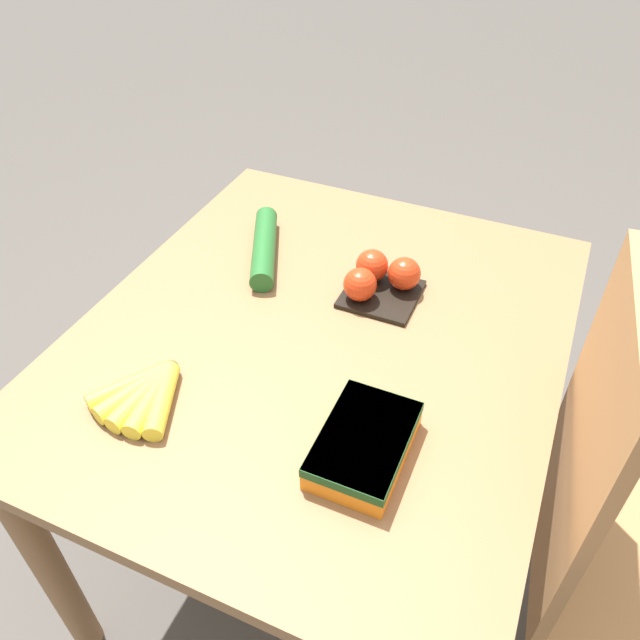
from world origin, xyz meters
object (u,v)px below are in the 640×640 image
at_px(chair, 617,546).
at_px(tomato_pack, 379,278).
at_px(carrot_bag, 364,443).
at_px(cucumber_near, 264,247).
at_px(banana_bunch, 145,394).

height_order(chair, tomato_pack, chair).
bearing_deg(tomato_pack, carrot_bag, 16.36).
bearing_deg(cucumber_near, chair, 71.23).
xyz_separation_m(tomato_pack, cucumber_near, (-0.02, -0.27, -0.01)).
distance_m(banana_bunch, cucumber_near, 0.45).
bearing_deg(banana_bunch, tomato_pack, 149.07).
bearing_deg(carrot_bag, banana_bunch, -83.63).
relative_size(banana_bunch, cucumber_near, 0.65).
bearing_deg(banana_bunch, chair, 102.61).
distance_m(chair, tomato_pack, 0.64).
bearing_deg(cucumber_near, banana_bunch, 1.40).
bearing_deg(cucumber_near, tomato_pack, 85.96).
xyz_separation_m(chair, tomato_pack, (-0.26, -0.54, 0.23)).
xyz_separation_m(chair, carrot_bag, (0.14, -0.42, 0.23)).
height_order(banana_bunch, tomato_pack, tomato_pack).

